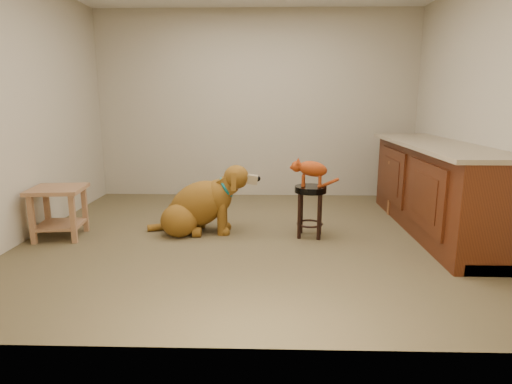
{
  "coord_description": "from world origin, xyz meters",
  "views": [
    {
      "loc": [
        0.17,
        -4.17,
        1.38
      ],
      "look_at": [
        0.05,
        0.11,
        0.45
      ],
      "focal_mm": 30.0,
      "sensor_mm": 36.0,
      "label": 1
    }
  ],
  "objects_px": {
    "padded_stool": "(310,201)",
    "tabby_kitten": "(310,170)",
    "wood_stool": "(407,190)",
    "golden_retriever": "(200,206)",
    "side_table": "(59,205)"
  },
  "relations": [
    {
      "from": "wood_stool",
      "to": "golden_retriever",
      "type": "bearing_deg",
      "value": -164.92
    },
    {
      "from": "wood_stool",
      "to": "tabby_kitten",
      "type": "height_order",
      "value": "tabby_kitten"
    },
    {
      "from": "padded_stool",
      "to": "tabby_kitten",
      "type": "bearing_deg",
      "value": 165.0
    },
    {
      "from": "side_table",
      "to": "golden_retriever",
      "type": "bearing_deg",
      "value": 9.04
    },
    {
      "from": "side_table",
      "to": "padded_stool",
      "type": "bearing_deg",
      "value": 2.45
    },
    {
      "from": "side_table",
      "to": "golden_retriever",
      "type": "height_order",
      "value": "golden_retriever"
    },
    {
      "from": "tabby_kitten",
      "to": "padded_stool",
      "type": "bearing_deg",
      "value": -5.72
    },
    {
      "from": "wood_stool",
      "to": "side_table",
      "type": "height_order",
      "value": "wood_stool"
    },
    {
      "from": "padded_stool",
      "to": "golden_retriever",
      "type": "xyz_separation_m",
      "value": [
        -1.15,
        0.11,
        -0.09
      ]
    },
    {
      "from": "side_table",
      "to": "golden_retriever",
      "type": "distance_m",
      "value": 1.41
    },
    {
      "from": "padded_stool",
      "to": "side_table",
      "type": "relative_size",
      "value": 0.94
    },
    {
      "from": "side_table",
      "to": "wood_stool",
      "type": "bearing_deg",
      "value": 12.87
    },
    {
      "from": "wood_stool",
      "to": "golden_retriever",
      "type": "relative_size",
      "value": 0.54
    },
    {
      "from": "wood_stool",
      "to": "side_table",
      "type": "xyz_separation_m",
      "value": [
        -3.75,
        -0.86,
        0.0
      ]
    },
    {
      "from": "side_table",
      "to": "golden_retriever",
      "type": "relative_size",
      "value": 0.46
    }
  ]
}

